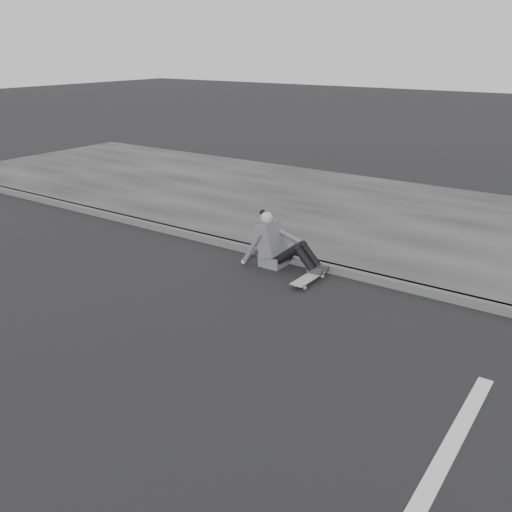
% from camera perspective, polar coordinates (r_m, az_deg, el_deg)
% --- Properties ---
extents(ground, '(80.00, 80.00, 0.00)m').
position_cam_1_polar(ground, '(6.69, -0.90, -8.89)').
color(ground, black).
rests_on(ground, ground).
extents(curb, '(24.00, 0.16, 0.12)m').
position_cam_1_polar(curb, '(8.68, 9.15, -1.60)').
color(curb, '#444444').
rests_on(curb, ground).
extents(sidewalk, '(24.00, 6.00, 0.12)m').
position_cam_1_polar(sidewalk, '(11.34, 15.98, 3.13)').
color(sidewalk, '#333333').
rests_on(sidewalk, ground).
extents(skateboard, '(0.20, 0.78, 0.09)m').
position_cam_1_polar(skateboard, '(8.38, 5.36, -2.17)').
color(skateboard, '#A2A19D').
rests_on(skateboard, ground).
extents(seated_woman, '(1.38, 0.46, 0.88)m').
position_cam_1_polar(seated_woman, '(8.83, 2.10, 1.12)').
color(seated_woman, '#4B4B4D').
rests_on(seated_woman, ground).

